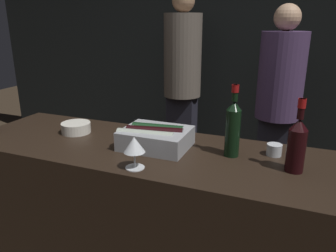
{
  "coord_description": "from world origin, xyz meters",
  "views": [
    {
      "loc": [
        0.58,
        -1.09,
        1.57
      ],
      "look_at": [
        0.0,
        0.35,
        1.07
      ],
      "focal_mm": 35.0,
      "sensor_mm": 36.0,
      "label": 1
    }
  ],
  "objects": [
    {
      "name": "red_wine_bottle_tall",
      "position": [
        0.6,
        0.31,
        1.08
      ],
      "size": [
        0.08,
        0.08,
        0.32
      ],
      "color": "black",
      "rests_on": "bar_counter"
    },
    {
      "name": "bar_counter",
      "position": [
        0.0,
        0.32,
        0.48
      ],
      "size": [
        2.21,
        0.64,
        0.95
      ],
      "color": "black",
      "rests_on": "ground_plane"
    },
    {
      "name": "bowl_white",
      "position": [
        -0.59,
        0.38,
        0.98
      ],
      "size": [
        0.17,
        0.17,
        0.06
      ],
      "color": "silver",
      "rests_on": "bar_counter"
    },
    {
      "name": "wall_back_chalkboard",
      "position": [
        0.0,
        2.47,
        1.4
      ],
      "size": [
        6.4,
        0.06,
        2.8
      ],
      "color": "black",
      "rests_on": "ground_plane"
    },
    {
      "name": "red_wine_bottle_burgundy",
      "position": [
        0.32,
        0.38,
        1.1
      ],
      "size": [
        0.07,
        0.07,
        0.34
      ],
      "color": "black",
      "rests_on": "bar_counter"
    },
    {
      "name": "person_blond_tee",
      "position": [
        0.44,
        1.77,
        0.94
      ],
      "size": [
        0.38,
        0.38,
        1.7
      ],
      "rotation": [
        0.0,
        0.0,
        0.26
      ],
      "color": "black",
      "rests_on": "ground_plane"
    },
    {
      "name": "wine_glass",
      "position": [
        -0.05,
        0.08,
        1.06
      ],
      "size": [
        0.09,
        0.09,
        0.15
      ],
      "color": "silver",
      "rests_on": "bar_counter"
    },
    {
      "name": "person_in_hoodie",
      "position": [
        -0.48,
        1.91,
        1.04
      ],
      "size": [
        0.36,
        0.36,
        1.85
      ],
      "rotation": [
        0.0,
        0.0,
        0.43
      ],
      "color": "black",
      "rests_on": "ground_plane"
    },
    {
      "name": "ice_bin_with_bottles",
      "position": [
        -0.07,
        0.35,
        1.01
      ],
      "size": [
        0.35,
        0.27,
        0.11
      ],
      "color": "#9EA0A5",
      "rests_on": "bar_counter"
    },
    {
      "name": "candle_votive",
      "position": [
        0.51,
        0.46,
        0.98
      ],
      "size": [
        0.07,
        0.07,
        0.06
      ],
      "color": "silver",
      "rests_on": "bar_counter"
    }
  ]
}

